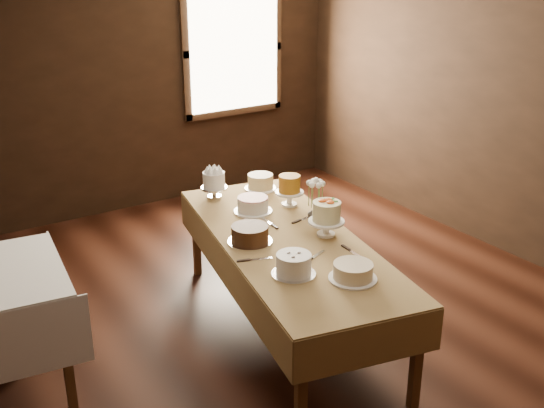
{
  "coord_description": "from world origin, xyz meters",
  "views": [
    {
      "loc": [
        -2.44,
        -3.51,
        2.69
      ],
      "look_at": [
        0.0,
        0.2,
        0.95
      ],
      "focal_mm": 43.71,
      "sensor_mm": 36.0,
      "label": 1
    }
  ],
  "objects_px": {
    "display_table": "(288,245)",
    "cake_server_b": "(356,254)",
    "cake_server_a": "(318,254)",
    "cake_lattice": "(253,205)",
    "cake_swirl": "(294,265)",
    "cake_cream": "(353,272)",
    "cake_server_e": "(261,259)",
    "cake_speckled": "(260,182)",
    "cake_chocolate": "(250,235)",
    "cake_server_c": "(267,221)",
    "flower_vase": "(315,213)",
    "cake_caramel": "(289,192)",
    "cake_meringue": "(214,186)",
    "cake_server_d": "(307,218)",
    "cake_flowers": "(326,220)"
  },
  "relations": [
    {
      "from": "cake_meringue",
      "to": "cake_caramel",
      "type": "bearing_deg",
      "value": -49.2
    },
    {
      "from": "cake_server_a",
      "to": "cake_meringue",
      "type": "bearing_deg",
      "value": 71.52
    },
    {
      "from": "cake_meringue",
      "to": "cake_swirl",
      "type": "bearing_deg",
      "value": -99.28
    },
    {
      "from": "cake_server_a",
      "to": "cake_server_b",
      "type": "height_order",
      "value": "same"
    },
    {
      "from": "cake_cream",
      "to": "cake_server_e",
      "type": "relative_size",
      "value": 1.27
    },
    {
      "from": "display_table",
      "to": "cake_chocolate",
      "type": "height_order",
      "value": "cake_chocolate"
    },
    {
      "from": "display_table",
      "to": "cake_server_c",
      "type": "relative_size",
      "value": 10.65
    },
    {
      "from": "display_table",
      "to": "cake_speckled",
      "type": "bearing_deg",
      "value": 68.35
    },
    {
      "from": "cake_caramel",
      "to": "cake_swirl",
      "type": "relative_size",
      "value": 0.93
    },
    {
      "from": "display_table",
      "to": "cake_flowers",
      "type": "height_order",
      "value": "cake_flowers"
    },
    {
      "from": "cake_meringue",
      "to": "cake_server_b",
      "type": "distance_m",
      "value": 1.51
    },
    {
      "from": "cake_server_c",
      "to": "cake_server_d",
      "type": "distance_m",
      "value": 0.31
    },
    {
      "from": "cake_server_b",
      "to": "cake_server_a",
      "type": "bearing_deg",
      "value": -121.77
    },
    {
      "from": "cake_server_a",
      "to": "flower_vase",
      "type": "relative_size",
      "value": 2.01
    },
    {
      "from": "cake_speckled",
      "to": "flower_vase",
      "type": "distance_m",
      "value": 0.82
    },
    {
      "from": "cake_meringue",
      "to": "cake_server_e",
      "type": "bearing_deg",
      "value": -103.95
    },
    {
      "from": "cake_swirl",
      "to": "cake_chocolate",
      "type": "bearing_deg",
      "value": 87.22
    },
    {
      "from": "display_table",
      "to": "cake_speckled",
      "type": "relative_size",
      "value": 8.47
    },
    {
      "from": "cake_flowers",
      "to": "cake_server_e",
      "type": "distance_m",
      "value": 0.61
    },
    {
      "from": "cake_flowers",
      "to": "cake_cream",
      "type": "bearing_deg",
      "value": -113.52
    },
    {
      "from": "cake_server_a",
      "to": "flower_vase",
      "type": "xyz_separation_m",
      "value": [
        0.33,
        0.48,
        0.06
      ]
    },
    {
      "from": "cake_meringue",
      "to": "cake_server_d",
      "type": "xyz_separation_m",
      "value": [
        0.38,
        -0.77,
        -0.1
      ]
    },
    {
      "from": "display_table",
      "to": "cake_server_d",
      "type": "relative_size",
      "value": 10.65
    },
    {
      "from": "display_table",
      "to": "cake_server_a",
      "type": "relative_size",
      "value": 10.65
    },
    {
      "from": "display_table",
      "to": "cake_lattice",
      "type": "relative_size",
      "value": 7.54
    },
    {
      "from": "cake_swirl",
      "to": "cake_server_e",
      "type": "relative_size",
      "value": 1.18
    },
    {
      "from": "display_table",
      "to": "cake_swirl",
      "type": "distance_m",
      "value": 0.57
    },
    {
      "from": "cake_server_a",
      "to": "cake_lattice",
      "type": "bearing_deg",
      "value": 66.36
    },
    {
      "from": "display_table",
      "to": "cake_server_b",
      "type": "height_order",
      "value": "cake_server_b"
    },
    {
      "from": "cake_flowers",
      "to": "flower_vase",
      "type": "xyz_separation_m",
      "value": [
        0.1,
        0.26,
        -0.06
      ]
    },
    {
      "from": "cake_caramel",
      "to": "flower_vase",
      "type": "bearing_deg",
      "value": -92.67
    },
    {
      "from": "cake_chocolate",
      "to": "cake_cream",
      "type": "relative_size",
      "value": 1.2
    },
    {
      "from": "cake_speckled",
      "to": "cake_chocolate",
      "type": "relative_size",
      "value": 0.83
    },
    {
      "from": "cake_caramel",
      "to": "cake_lattice",
      "type": "bearing_deg",
      "value": 171.92
    },
    {
      "from": "cake_speckled",
      "to": "cake_caramel",
      "type": "distance_m",
      "value": 0.45
    },
    {
      "from": "cake_flowers",
      "to": "cake_swirl",
      "type": "xyz_separation_m",
      "value": [
        -0.55,
        -0.37,
        -0.05
      ]
    },
    {
      "from": "cake_lattice",
      "to": "cake_server_b",
      "type": "distance_m",
      "value": 1.05
    },
    {
      "from": "cake_lattice",
      "to": "flower_vase",
      "type": "relative_size",
      "value": 2.84
    },
    {
      "from": "cake_server_c",
      "to": "cake_cream",
      "type": "bearing_deg",
      "value": -177.7
    },
    {
      "from": "flower_vase",
      "to": "cake_speckled",
      "type": "bearing_deg",
      "value": 87.89
    },
    {
      "from": "flower_vase",
      "to": "cake_meringue",
      "type": "bearing_deg",
      "value": 115.24
    },
    {
      "from": "cake_meringue",
      "to": "cake_chocolate",
      "type": "distance_m",
      "value": 0.94
    },
    {
      "from": "cake_lattice",
      "to": "cake_swirl",
      "type": "relative_size",
      "value": 1.2
    },
    {
      "from": "cake_speckled",
      "to": "cake_server_c",
      "type": "height_order",
      "value": "cake_speckled"
    },
    {
      "from": "cake_swirl",
      "to": "cake_server_a",
      "type": "relative_size",
      "value": 1.18
    },
    {
      "from": "cake_caramel",
      "to": "cake_swirl",
      "type": "xyz_separation_m",
      "value": [
        -0.66,
        -1.0,
        -0.05
      ]
    },
    {
      "from": "display_table",
      "to": "cake_server_b",
      "type": "bearing_deg",
      "value": -63.85
    },
    {
      "from": "cake_lattice",
      "to": "flower_vase",
      "type": "height_order",
      "value": "flower_vase"
    },
    {
      "from": "cake_meringue",
      "to": "cake_server_d",
      "type": "relative_size",
      "value": 1.04
    },
    {
      "from": "cake_swirl",
      "to": "cake_server_b",
      "type": "height_order",
      "value": "cake_swirl"
    }
  ]
}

